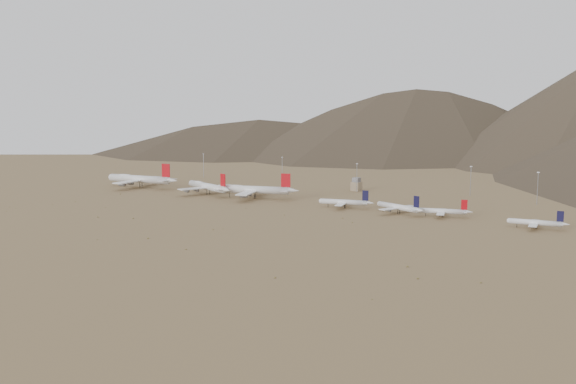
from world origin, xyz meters
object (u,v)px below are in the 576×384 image
Objects in this scene: widebody_centre at (208,186)px; widebody_west at (140,179)px; narrowbody_b at (399,207)px; widebody_east at (254,190)px; narrowbody_a at (345,202)px; control_tower at (356,185)px.

widebody_west is at bearing -160.31° from widebody_centre.
widebody_west is 263.13m from narrowbody_b.
widebody_east is 87.54m from narrowbody_a.
narrowbody_b is 3.58× the size of control_tower.
widebody_west is at bearing -160.33° from narrowbody_b.
narrowbody_b is (131.87, -0.13, -2.68)m from widebody_east.
control_tower is (178.08, 96.58, -2.83)m from widebody_west.
narrowbody_a is 0.96× the size of narrowbody_b.
widebody_west is 6.59× the size of control_tower.
narrowbody_a is 99.53m from control_tower.
widebody_west is at bearing 164.69° from narrowbody_a.
control_tower is (94.44, 94.91, -1.68)m from widebody_centre.
widebody_west reaches higher than widebody_centre.
narrowbody_a is 44.37m from narrowbody_b.
widebody_centre reaches higher than narrowbody_b.
control_tower is at bearing 19.35° from widebody_west.
control_tower is at bearing 43.22° from widebody_east.
widebody_east is (47.53, 4.11, 0.46)m from widebody_centre.
narrowbody_a is at bearing -19.51° from widebody_east.
widebody_east reaches higher than narrowbody_a.
control_tower is at bearing 63.69° from widebody_centre.
widebody_east is at bearing -117.32° from control_tower.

